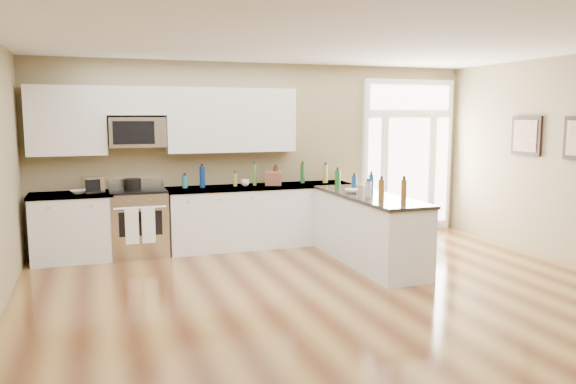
# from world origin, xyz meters

# --- Properties ---
(ground) EXTENTS (8.00, 8.00, 0.00)m
(ground) POSITION_xyz_m (0.00, 0.00, 0.00)
(ground) COLOR #552F18
(room_shell) EXTENTS (8.00, 8.00, 8.00)m
(room_shell) POSITION_xyz_m (0.00, 0.00, 1.71)
(room_shell) COLOR #93835D
(room_shell) RESTS_ON ground
(back_cabinet_left) EXTENTS (1.10, 0.66, 0.94)m
(back_cabinet_left) POSITION_xyz_m (-2.87, 3.69, 0.44)
(back_cabinet_left) COLOR silver
(back_cabinet_left) RESTS_ON ground
(back_cabinet_right) EXTENTS (2.85, 0.66, 0.94)m
(back_cabinet_right) POSITION_xyz_m (-0.16, 3.69, 0.44)
(back_cabinet_right) COLOR silver
(back_cabinet_right) RESTS_ON ground
(peninsula_cabinet) EXTENTS (0.69, 2.32, 0.94)m
(peninsula_cabinet) POSITION_xyz_m (0.93, 2.24, 0.43)
(peninsula_cabinet) COLOR silver
(peninsula_cabinet) RESTS_ON ground
(upper_cabinet_left) EXTENTS (1.04, 0.33, 0.95)m
(upper_cabinet_left) POSITION_xyz_m (-2.88, 3.83, 1.93)
(upper_cabinet_left) COLOR silver
(upper_cabinet_left) RESTS_ON room_shell
(upper_cabinet_right) EXTENTS (1.94, 0.33, 0.95)m
(upper_cabinet_right) POSITION_xyz_m (-0.57, 3.83, 1.93)
(upper_cabinet_right) COLOR silver
(upper_cabinet_right) RESTS_ON room_shell
(upper_cabinet_short) EXTENTS (0.82, 0.33, 0.40)m
(upper_cabinet_short) POSITION_xyz_m (-1.95, 3.83, 2.20)
(upper_cabinet_short) COLOR silver
(upper_cabinet_short) RESTS_ON room_shell
(microwave) EXTENTS (0.78, 0.41, 0.42)m
(microwave) POSITION_xyz_m (-1.95, 3.80, 1.76)
(microwave) COLOR silver
(microwave) RESTS_ON room_shell
(entry_door) EXTENTS (1.70, 0.10, 2.60)m
(entry_door) POSITION_xyz_m (2.55, 3.95, 1.30)
(entry_door) COLOR white
(entry_door) RESTS_ON ground
(wall_art_near) EXTENTS (0.05, 0.58, 0.58)m
(wall_art_near) POSITION_xyz_m (3.47, 2.20, 1.70)
(wall_art_near) COLOR black
(wall_art_near) RESTS_ON room_shell
(kitchen_range) EXTENTS (0.78, 0.69, 1.08)m
(kitchen_range) POSITION_xyz_m (-1.98, 3.69, 0.48)
(kitchen_range) COLOR silver
(kitchen_range) RESTS_ON ground
(stockpot) EXTENTS (0.24, 0.24, 0.18)m
(stockpot) POSITION_xyz_m (-2.05, 3.65, 1.04)
(stockpot) COLOR black
(stockpot) RESTS_ON kitchen_range
(toaster_oven) EXTENTS (0.32, 0.28, 0.22)m
(toaster_oven) POSITION_xyz_m (-2.58, 3.65, 1.05)
(toaster_oven) COLOR silver
(toaster_oven) RESTS_ON back_cabinet_left
(cardboard_box) EXTENTS (0.29, 0.25, 0.20)m
(cardboard_box) POSITION_xyz_m (0.02, 3.64, 1.04)
(cardboard_box) COLOR brown
(cardboard_box) RESTS_ON back_cabinet_right
(bowl_left) EXTENTS (0.25, 0.25, 0.05)m
(bowl_left) POSITION_xyz_m (-2.77, 3.61, 0.96)
(bowl_left) COLOR white
(bowl_left) RESTS_ON back_cabinet_left
(bowl_peninsula) EXTENTS (0.23, 0.23, 0.06)m
(bowl_peninsula) POSITION_xyz_m (0.77, 2.45, 0.97)
(bowl_peninsula) COLOR white
(bowl_peninsula) RESTS_ON peninsula_cabinet
(cup_counter) EXTENTS (0.13, 0.13, 0.10)m
(cup_counter) POSITION_xyz_m (-0.40, 3.69, 0.99)
(cup_counter) COLOR white
(cup_counter) RESTS_ON back_cabinet_right
(counter_bottles) EXTENTS (2.39, 2.43, 0.32)m
(counter_bottles) POSITION_xyz_m (0.27, 3.07, 1.07)
(counter_bottles) COLOR #19591E
(counter_bottles) RESTS_ON back_cabinet_right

